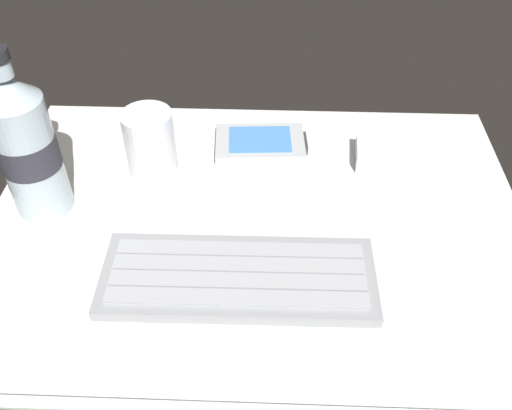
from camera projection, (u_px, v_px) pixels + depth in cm
name	position (u px, v px, depth cm)	size (l,w,h in cm)	color
ground_plane	(256.00, 231.00, 66.92)	(64.00, 48.00, 2.80)	silver
keyboard	(238.00, 277.00, 59.42)	(29.08, 11.21, 1.70)	#93969B
handheld_device	(258.00, 143.00, 76.67)	(13.12, 8.31, 1.50)	#B7BABF
juice_cup	(150.00, 144.00, 71.26)	(6.40, 6.40, 8.50)	silver
water_bottle	(26.00, 146.00, 62.56)	(6.73, 6.73, 20.80)	silver
charger_block	(383.00, 155.00, 74.08)	(7.00, 5.60, 2.40)	silver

